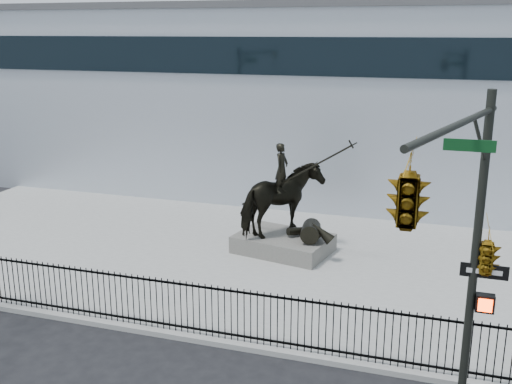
% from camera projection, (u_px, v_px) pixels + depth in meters
% --- Properties ---
extents(ground, '(120.00, 120.00, 0.00)m').
position_uv_depth(ground, '(169.00, 361.00, 15.12)').
color(ground, black).
rests_on(ground, ground).
extents(plaza, '(30.00, 12.00, 0.15)m').
position_uv_depth(plaza, '(254.00, 260.00, 21.53)').
color(plaza, gray).
rests_on(plaza, ground).
extents(building, '(44.00, 14.00, 9.00)m').
position_uv_depth(building, '(328.00, 98.00, 32.32)').
color(building, silver).
rests_on(building, ground).
extents(picket_fence, '(22.10, 0.10, 1.50)m').
position_uv_depth(picket_fence, '(188.00, 307.00, 16.03)').
color(picket_fence, black).
rests_on(picket_fence, plaza).
extents(statue_plinth, '(3.71, 2.90, 0.62)m').
position_uv_depth(statue_plinth, '(283.00, 243.00, 22.09)').
color(statue_plinth, '#54524D').
rests_on(statue_plinth, plaza).
extents(equestrian_statue, '(4.19, 3.02, 3.61)m').
position_uv_depth(equestrian_statue, '(285.00, 202.00, 21.63)').
color(equestrian_statue, black).
rests_on(equestrian_statue, statue_plinth).
extents(traffic_signal_right, '(2.17, 6.86, 7.00)m').
position_uv_depth(traffic_signal_right, '(453.00, 228.00, 10.10)').
color(traffic_signal_right, black).
rests_on(traffic_signal_right, ground).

